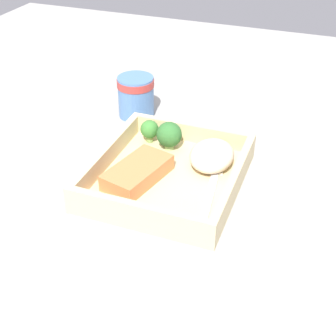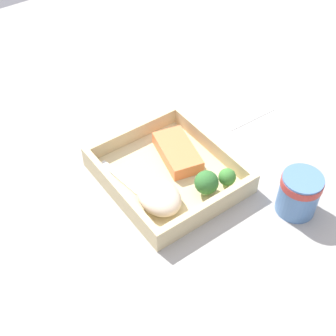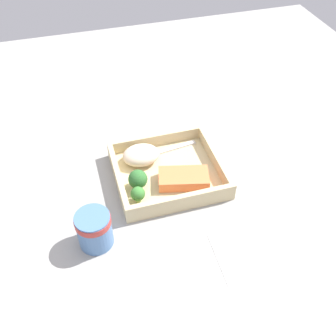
{
  "view_description": "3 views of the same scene",
  "coord_description": "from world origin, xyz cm",
  "views": [
    {
      "loc": [
        -55.07,
        -20.74,
        42.93
      ],
      "look_at": [
        0.0,
        0.0,
        2.7
      ],
      "focal_mm": 50.0,
      "sensor_mm": 36.0,
      "label": 1
    },
    {
      "loc": [
        47.31,
        -34.3,
        63.5
      ],
      "look_at": [
        0.0,
        0.0,
        2.7
      ],
      "focal_mm": 50.0,
      "sensor_mm": 36.0,
      "label": 2
    },
    {
      "loc": [
        17.77,
        61.35,
        65.66
      ],
      "look_at": [
        0.0,
        0.0,
        2.7
      ],
      "focal_mm": 42.0,
      "sensor_mm": 36.0,
      "label": 3
    }
  ],
  "objects": [
    {
      "name": "broccoli_floret_1",
      "position": [
        7.61,
        2.66,
        3.81
      ],
      "size": [
        4.24,
        4.24,
        4.83
      ],
      "color": "#8AAF67",
      "rests_on": "takeout_tray"
    },
    {
      "name": "fork",
      "position": [
        -0.47,
        -7.19,
        1.42
      ],
      "size": [
        15.88,
        3.67,
        0.44
      ],
      "color": "silver",
      "rests_on": "takeout_tray"
    },
    {
      "name": "broccoli_floret_2",
      "position": [
        8.54,
        6.58,
        3.52
      ],
      "size": [
        3.12,
        3.12,
        3.99
      ],
      "color": "#7B9750",
      "rests_on": "takeout_tray"
    },
    {
      "name": "salmon_fillet",
      "position": [
        -2.47,
        3.97,
        2.49
      ],
      "size": [
        12.22,
        8.38,
        2.58
      ],
      "primitive_type": "cube",
      "rotation": [
        0.0,
        0.0,
        -0.24
      ],
      "color": "#F67944",
      "rests_on": "takeout_tray"
    },
    {
      "name": "takeout_tray",
      "position": [
        0.0,
        0.0,
        0.6
      ],
      "size": [
        24.23,
        21.86,
        1.2
      ],
      "primitive_type": "cube",
      "color": "#CAB787",
      "rests_on": "ground_plane"
    },
    {
      "name": "paper_cup",
      "position": [
        18.74,
        13.58,
        4.38
      ],
      "size": [
        7.02,
        7.02,
        7.86
      ],
      "color": "#4E76AB",
      "rests_on": "ground_plane"
    },
    {
      "name": "tray_rim",
      "position": [
        0.0,
        0.0,
        2.76
      ],
      "size": [
        24.23,
        21.86,
        3.12
      ],
      "color": "#CAB787",
      "rests_on": "takeout_tray"
    },
    {
      "name": "ground_plane",
      "position": [
        0.0,
        0.0,
        -1.0
      ],
      "size": [
        160.0,
        160.0,
        2.0
      ],
      "primitive_type": "cube",
      "color": "#999792"
    },
    {
      "name": "receipt_slip",
      "position": [
        -6.48,
        24.26,
        0.12
      ],
      "size": [
        7.5,
        12.25,
        0.24
      ],
      "primitive_type": "cube",
      "rotation": [
        0.0,
        0.0,
        -0.03
      ],
      "color": "white",
      "rests_on": "ground_plane"
    },
    {
      "name": "mashed_potatoes",
      "position": [
        5.03,
        -5.47,
        3.17
      ],
      "size": [
        8.65,
        6.87,
        3.95
      ],
      "primitive_type": "ellipsoid",
      "color": "beige",
      "rests_on": "takeout_tray"
    }
  ]
}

